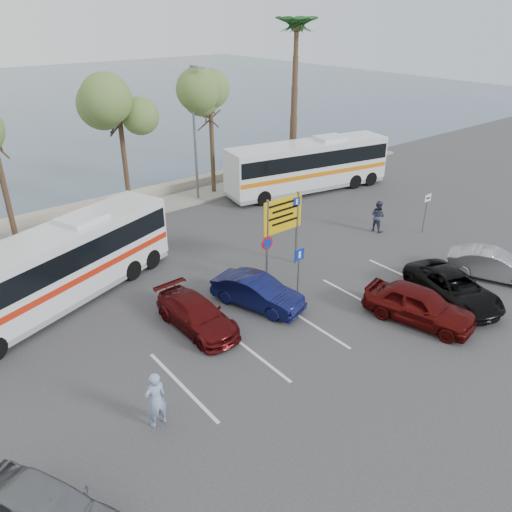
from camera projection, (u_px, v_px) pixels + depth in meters
ground at (314, 302)px, 20.88m from camera, size 120.00×120.00×0.00m
kerb_strip at (153, 207)px, 30.63m from camera, size 44.00×2.40×0.15m
seawall at (138, 195)px, 31.93m from camera, size 48.00×0.80×0.60m
tree_mid at (117, 99)px, 26.86m from camera, size 3.20×3.20×8.00m
tree_right at (210, 97)px, 30.43m from camera, size 3.20×3.20×7.40m
palm_tree at (297, 28)px, 32.69m from camera, size 4.80×4.80×11.20m
street_lamp_right at (195, 128)px, 29.95m from camera, size 0.45×1.15×8.01m
direction_sign at (283, 220)px, 22.59m from camera, size 2.20×0.12×3.60m
sign_no_stop at (267, 253)px, 21.51m from camera, size 0.60×0.08×2.35m
sign_parking at (299, 266)px, 20.67m from camera, size 0.50×0.07×2.25m
sign_taxi at (426, 208)px, 26.76m from camera, size 0.50×0.07×2.20m
lane_markings at (311, 322)px, 19.54m from camera, size 12.02×4.20×0.01m
coach_bus_left at (57, 270)px, 20.14m from camera, size 10.91×5.89×3.36m
coach_bus_right at (308, 167)px, 32.91m from camera, size 11.44×4.47×3.49m
car_blue at (257, 292)px, 20.38m from camera, size 2.51×4.14×1.29m
car_maroon at (197, 315)px, 18.98m from camera, size 1.77×4.11×1.18m
car_red at (419, 305)px, 19.34m from camera, size 2.74×4.57×1.46m
suv_black at (453, 288)px, 20.73m from camera, size 3.35×4.95×1.26m
car_silver_b at (493, 265)px, 22.53m from camera, size 2.93×4.19×1.31m
pedestrian_near at (156, 400)px, 14.36m from camera, size 0.69×0.47×1.87m
pedestrian_far at (378, 216)px, 27.22m from camera, size 0.73×0.90×1.75m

